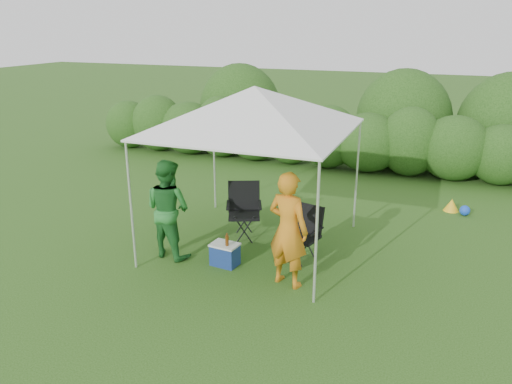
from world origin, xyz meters
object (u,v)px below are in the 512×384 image
(man, at_px, (288,230))
(canopy, at_px, (254,109))
(cooler, at_px, (225,254))
(chair_right, at_px, (305,229))
(chair_left, at_px, (244,207))
(woman, at_px, (168,209))

(man, bearing_deg, canopy, -33.93)
(man, xyz_separation_m, cooler, (-1.15, 0.23, -0.71))
(chair_right, bearing_deg, man, -76.37)
(chair_left, xyz_separation_m, man, (1.31, -1.45, 0.32))
(chair_right, height_order, woman, woman)
(chair_right, relative_size, chair_left, 0.90)
(man, relative_size, cooler, 3.75)
(chair_right, bearing_deg, canopy, -176.72)
(canopy, height_order, chair_left, canopy)
(chair_left, height_order, man, man)
(chair_right, xyz_separation_m, chair_left, (-1.31, 0.50, 0.06))
(canopy, bearing_deg, man, -49.00)
(chair_left, relative_size, man, 0.57)
(canopy, bearing_deg, cooler, -101.07)
(woman, height_order, cooler, woman)
(woman, xyz_separation_m, cooler, (1.04, -0.01, -0.66))
(man, bearing_deg, chair_right, -74.70)
(chair_right, distance_m, chair_left, 1.40)
(woman, bearing_deg, cooler, -169.32)
(chair_left, relative_size, woman, 0.61)
(chair_right, bearing_deg, cooler, -134.53)
(chair_right, distance_m, woman, 2.32)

